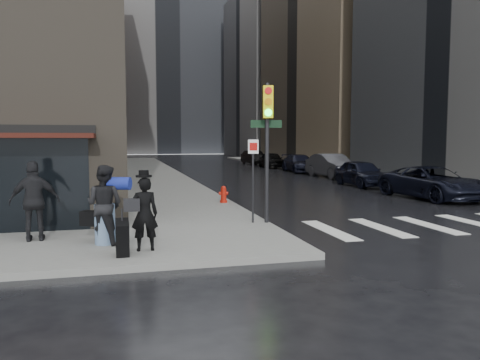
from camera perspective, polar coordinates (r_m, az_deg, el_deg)
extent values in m
plane|color=black|center=(11.50, -3.13, -7.87)|extent=(140.00, 140.00, 0.00)
cube|color=slate|center=(38.14, -10.95, 1.13)|extent=(4.00, 50.00, 0.15)
cube|color=slate|center=(41.17, 8.16, 1.44)|extent=(3.00, 50.00, 0.15)
cube|color=silver|center=(13.51, 10.84, -6.00)|extent=(0.50, 3.00, 0.01)
cube|color=silver|center=(14.25, 16.71, -5.55)|extent=(0.50, 3.00, 0.01)
cube|color=silver|center=(15.12, 21.94, -5.10)|extent=(0.50, 3.00, 0.01)
cube|color=silver|center=(16.11, 26.55, -4.67)|extent=(0.50, 3.00, 0.01)
cube|color=maroon|center=(74.54, -23.01, 12.61)|extent=(22.00, 20.00, 26.00)
cube|color=slate|center=(75.18, 8.11, 12.50)|extent=(22.00, 20.00, 25.00)
cube|color=slate|center=(90.38, -9.13, 13.44)|extent=(40.00, 12.00, 32.00)
imported|color=black|center=(10.31, -11.58, -4.08)|extent=(0.59, 0.40, 1.60)
cylinder|color=black|center=(10.21, -11.66, 0.47)|extent=(0.34, 0.34, 0.04)
cylinder|color=black|center=(10.21, -11.66, 0.80)|extent=(0.21, 0.21, 0.13)
cube|color=black|center=(10.21, -13.07, -2.99)|extent=(0.34, 0.12, 0.28)
cube|color=black|center=(9.99, -14.14, -6.90)|extent=(0.28, 0.63, 0.81)
cylinder|color=black|center=(9.91, -14.20, -4.49)|extent=(0.03, 0.03, 0.37)
imported|color=black|center=(11.16, -16.20, -2.91)|extent=(1.11, 1.04, 1.82)
cube|color=black|center=(11.59, -17.50, -4.48)|extent=(0.62, 0.52, 0.34)
cylinder|color=navy|center=(11.06, -14.59, -0.41)|extent=(0.61, 0.46, 0.29)
imported|color=black|center=(12.07, -23.75, -2.37)|extent=(1.15, 0.57, 1.90)
cylinder|color=black|center=(13.46, 3.29, 3.24)|extent=(0.12, 0.12, 4.00)
cube|color=gold|center=(13.27, 3.43, 9.48)|extent=(0.31, 0.23, 0.90)
cylinder|color=red|center=(13.20, 3.49, 10.81)|extent=(0.21, 0.09, 0.20)
cylinder|color=orange|center=(13.17, 3.48, 9.51)|extent=(0.21, 0.09, 0.20)
cylinder|color=#19E533|center=(13.15, 3.47, 8.21)|extent=(0.21, 0.09, 0.20)
cylinder|color=black|center=(13.47, 1.59, -0.17)|extent=(0.06, 0.06, 2.40)
cube|color=white|center=(13.39, 1.63, 4.09)|extent=(0.30, 0.08, 0.40)
cube|color=black|center=(13.53, 3.21, 6.85)|extent=(0.89, 0.21, 0.22)
cylinder|color=#AB170A|center=(17.90, -2.01, -2.62)|extent=(0.28, 0.28, 0.09)
cylinder|color=#AB170A|center=(17.87, -2.02, -1.92)|extent=(0.21, 0.21, 0.53)
sphere|color=#AB170A|center=(17.84, -2.02, -1.02)|extent=(0.19, 0.19, 0.19)
cylinder|color=#AB170A|center=(17.86, -2.02, -1.64)|extent=(0.37, 0.21, 0.12)
imported|color=black|center=(21.78, 22.38, -0.31)|extent=(2.76, 5.21, 1.39)
imported|color=black|center=(26.49, 14.60, 0.83)|extent=(1.80, 4.27, 1.44)
imported|color=#3A3A3E|center=(32.01, 11.13, 1.72)|extent=(1.93, 4.93, 1.60)
imported|color=black|center=(37.26, 7.27, 2.04)|extent=(2.23, 4.85, 1.37)
imported|color=black|center=(42.51, 3.90, 2.45)|extent=(1.79, 4.22, 1.42)
imported|color=black|center=(47.98, 1.72, 2.74)|extent=(1.80, 4.43, 1.43)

